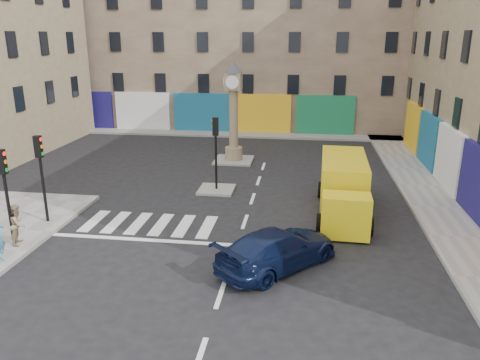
% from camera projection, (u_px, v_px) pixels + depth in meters
% --- Properties ---
extents(ground, '(120.00, 120.00, 0.00)m').
position_uv_depth(ground, '(230.00, 265.00, 16.43)').
color(ground, black).
rests_on(ground, ground).
extents(sidewalk_right, '(2.60, 30.00, 0.15)m').
position_uv_depth(sidewalk_right, '(422.00, 186.00, 24.74)').
color(sidewalk_right, gray).
rests_on(sidewalk_right, ground).
extents(sidewalk_far, '(32.00, 2.40, 0.15)m').
position_uv_depth(sidewalk_far, '(224.00, 134.00, 37.93)').
color(sidewalk_far, gray).
rests_on(sidewalk_far, ground).
extents(island_near, '(1.80, 1.80, 0.12)m').
position_uv_depth(island_near, '(216.00, 190.00, 24.25)').
color(island_near, gray).
rests_on(island_near, ground).
extents(island_far, '(2.40, 2.40, 0.12)m').
position_uv_depth(island_far, '(234.00, 160.00, 29.92)').
color(island_far, gray).
rests_on(island_far, ground).
extents(building_far, '(32.00, 10.00, 17.00)m').
position_uv_depth(building_far, '(235.00, 26.00, 40.92)').
color(building_far, gray).
rests_on(building_far, ground).
extents(traffic_light_left_near, '(0.28, 0.22, 3.70)m').
position_uv_depth(traffic_light_left_near, '(5.00, 182.00, 16.93)').
color(traffic_light_left_near, black).
rests_on(traffic_light_left_near, sidewalk_left).
extents(traffic_light_left_far, '(0.28, 0.22, 3.70)m').
position_uv_depth(traffic_light_left_far, '(41.00, 165.00, 19.20)').
color(traffic_light_left_far, black).
rests_on(traffic_light_left_far, sidewalk_left).
extents(traffic_light_island, '(0.28, 0.22, 3.70)m').
position_uv_depth(traffic_light_island, '(216.00, 142.00, 23.49)').
color(traffic_light_island, black).
rests_on(traffic_light_island, island_near).
extents(clock_pillar, '(1.20, 1.20, 6.10)m').
position_uv_depth(clock_pillar, '(233.00, 106.00, 28.88)').
color(clock_pillar, '#968162').
rests_on(clock_pillar, island_far).
extents(navy_sedan, '(4.60, 4.84, 1.38)m').
position_uv_depth(navy_sedan, '(278.00, 249.00, 16.09)').
color(navy_sedan, '#0B1432').
rests_on(navy_sedan, ground).
extents(yellow_van, '(2.43, 6.63, 2.39)m').
position_uv_depth(yellow_van, '(343.00, 187.00, 21.03)').
color(yellow_van, gold).
rests_on(yellow_van, ground).
extents(pedestrian_tan, '(0.76, 0.88, 1.55)m').
position_uv_depth(pedestrian_tan, '(18.00, 224.00, 17.59)').
color(pedestrian_tan, '#947E5B').
rests_on(pedestrian_tan, sidewalk_left).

